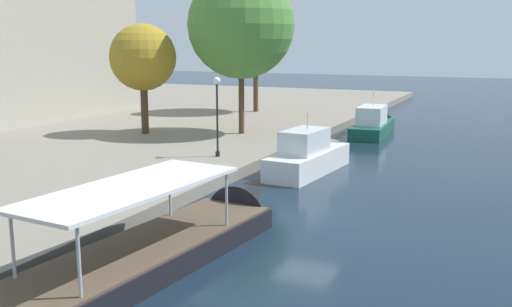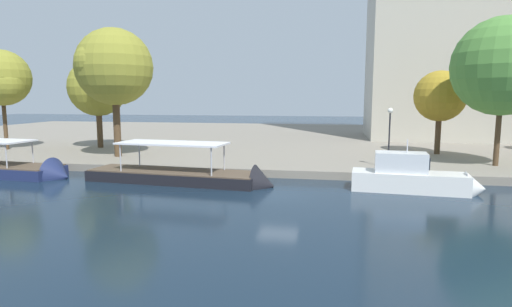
% 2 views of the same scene
% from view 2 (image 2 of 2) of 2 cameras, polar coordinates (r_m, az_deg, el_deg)
% --- Properties ---
extents(ground_plane, '(220.00, 220.00, 0.00)m').
position_cam_2_polar(ground_plane, '(26.30, 3.05, -5.81)').
color(ground_plane, '#142333').
extents(dock_promenade, '(120.00, 55.00, 0.62)m').
position_cam_2_polar(dock_promenade, '(58.93, 7.11, 2.00)').
color(dock_promenade, gray).
rests_on(dock_promenade, ground_plane).
extents(tour_boat_1, '(14.16, 4.35, 4.22)m').
position_cam_2_polar(tour_boat_1, '(30.60, -9.38, -3.50)').
color(tour_boat_1, black).
rests_on(tour_boat_1, ground_plane).
extents(motor_yacht_2, '(8.38, 2.88, 4.09)m').
position_cam_2_polar(motor_yacht_2, '(29.23, 21.02, -3.49)').
color(motor_yacht_2, silver).
rests_on(motor_yacht_2, ground_plane).
extents(lamp_post, '(0.43, 0.43, 4.72)m').
position_cam_2_polar(lamp_post, '(34.10, 17.81, 3.18)').
color(lamp_post, black).
rests_on(lamp_post, dock_promenade).
extents(tree_1, '(5.82, 5.82, 10.43)m').
position_cam_2_polar(tree_1, '(51.20, -31.30, 8.56)').
color(tree_1, '#4C3823').
rests_on(tree_1, dock_promenade).
extents(tree_2, '(7.00, 7.00, 11.77)m').
position_cam_2_polar(tree_2, '(41.03, -19.23, 11.44)').
color(tree_2, '#4C3823').
rests_on(tree_2, dock_promenade).
extents(tree_3, '(6.26, 6.26, 9.72)m').
position_cam_2_polar(tree_3, '(49.05, -20.51, 8.63)').
color(tree_3, '#4C3823').
rests_on(tree_3, dock_promenade).
extents(tree_4, '(4.88, 4.88, 8.07)m').
position_cam_2_polar(tree_4, '(44.09, 23.91, 7.12)').
color(tree_4, '#4C3823').
rests_on(tree_4, dock_promenade).
extents(tree_5, '(7.78, 7.78, 11.83)m').
position_cam_2_polar(tree_5, '(38.98, 30.62, 10.30)').
color(tree_5, '#4C3823').
rests_on(tree_5, dock_promenade).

